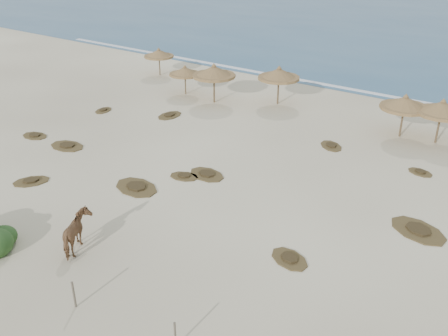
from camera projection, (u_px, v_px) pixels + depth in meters
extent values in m
plane|color=white|center=(129.00, 213.00, 24.92)|extent=(160.00, 160.00, 0.00)
cube|color=silver|center=(340.00, 87.00, 43.94)|extent=(70.00, 0.60, 0.01)
cylinder|color=brown|center=(159.00, 65.00, 47.14)|extent=(0.11, 0.11, 1.95)
cylinder|color=#9C7947|center=(159.00, 56.00, 46.78)|extent=(3.08, 3.08, 0.17)
cone|color=#9C7947|center=(159.00, 53.00, 46.65)|extent=(2.97, 2.97, 0.70)
cone|color=#9C7947|center=(159.00, 49.00, 46.46)|extent=(0.33, 0.33, 0.20)
cylinder|color=brown|center=(185.00, 83.00, 41.91)|extent=(0.11, 0.11, 1.86)
cylinder|color=#9C7947|center=(185.00, 74.00, 41.57)|extent=(3.22, 3.22, 0.16)
cone|color=#9C7947|center=(185.00, 71.00, 41.44)|extent=(3.11, 3.11, 0.66)
cone|color=#9C7947|center=(185.00, 66.00, 41.26)|extent=(0.32, 0.32, 0.19)
cylinder|color=brown|center=(214.00, 88.00, 39.81)|extent=(0.14, 0.14, 2.40)
cylinder|color=#9C7947|center=(214.00, 76.00, 39.37)|extent=(3.46, 3.46, 0.21)
cone|color=#9C7947|center=(214.00, 71.00, 39.20)|extent=(3.34, 3.34, 0.86)
cone|color=#9C7947|center=(214.00, 65.00, 38.97)|extent=(0.41, 0.41, 0.25)
cylinder|color=brown|center=(278.00, 90.00, 39.52)|extent=(0.13, 0.13, 2.32)
cylinder|color=#9C7947|center=(279.00, 78.00, 39.10)|extent=(3.39, 3.39, 0.20)
cone|color=#9C7947|center=(279.00, 73.00, 38.94)|extent=(3.27, 3.27, 0.83)
cone|color=#9C7947|center=(279.00, 67.00, 38.72)|extent=(0.40, 0.40, 0.24)
cylinder|color=brown|center=(402.00, 121.00, 33.44)|extent=(0.13, 0.13, 2.25)
cylinder|color=#9C7947|center=(404.00, 107.00, 33.03)|extent=(4.06, 4.06, 0.19)
cone|color=#9C7947|center=(405.00, 102.00, 32.87)|extent=(3.92, 3.92, 0.80)
cone|color=#9C7947|center=(406.00, 95.00, 32.66)|extent=(0.39, 0.39, 0.24)
cylinder|color=brown|center=(438.00, 126.00, 32.46)|extent=(0.13, 0.13, 2.28)
cylinder|color=#9C7947|center=(441.00, 113.00, 32.04)|extent=(3.46, 3.46, 0.20)
cone|color=#9C7947|center=(442.00, 107.00, 31.88)|extent=(3.34, 3.34, 0.82)
cone|color=#9C7947|center=(444.00, 100.00, 31.66)|extent=(0.39, 0.39, 0.24)
imported|color=#88603E|center=(77.00, 233.00, 21.78)|extent=(1.90, 2.24, 1.74)
cylinder|color=#655D4C|center=(74.00, 295.00, 18.62)|extent=(0.09, 0.09, 1.18)
cylinder|color=#655D4C|center=(175.00, 335.00, 16.86)|extent=(0.10, 0.10, 1.08)
ellipsoid|color=#2F5424|center=(3.00, 237.00, 22.42)|extent=(1.28, 1.28, 0.96)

